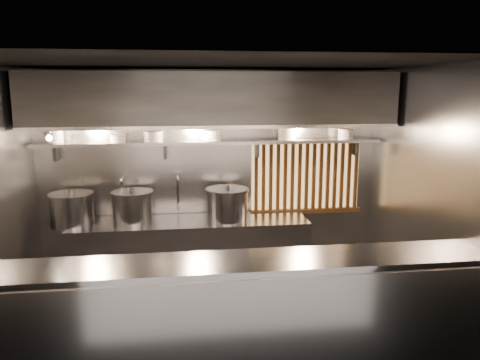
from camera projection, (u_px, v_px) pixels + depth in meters
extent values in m
plane|color=black|center=(223.00, 328.00, 5.08)|extent=(4.50, 4.50, 0.00)
plane|color=black|center=(221.00, 63.00, 4.55)|extent=(4.50, 4.50, 0.00)
plane|color=gray|center=(211.00, 176.00, 6.28)|extent=(4.50, 0.00, 4.50)
plane|color=gray|center=(427.00, 196.00, 5.11)|extent=(0.00, 3.00, 3.00)
cube|color=#9B9BA0|center=(233.00, 324.00, 4.06)|extent=(4.50, 0.50, 1.10)
cube|color=#939399|center=(237.00, 339.00, 3.80)|extent=(4.50, 0.02, 1.01)
cube|color=#9B9BA0|center=(233.00, 262.00, 3.95)|extent=(4.50, 0.56, 0.03)
cube|color=#9B9BA0|center=(191.00, 254.00, 6.06)|extent=(3.00, 0.70, 0.90)
cube|color=#9B9BA0|center=(212.00, 142.00, 6.01)|extent=(4.40, 0.34, 0.04)
cube|color=#2D2D30|center=(213.00, 100.00, 5.69)|extent=(4.40, 0.80, 0.65)
cube|color=#9B9BA0|center=(216.00, 127.00, 5.36)|extent=(4.40, 0.03, 0.04)
cube|color=#FFC872|center=(306.00, 176.00, 6.43)|extent=(1.50, 0.02, 0.92)
cube|color=brown|center=(308.00, 141.00, 6.29)|extent=(1.56, 0.06, 0.06)
cube|color=brown|center=(306.00, 211.00, 6.48)|extent=(1.56, 0.06, 0.06)
cube|color=brown|center=(256.00, 178.00, 6.29)|extent=(0.04, 0.04, 0.92)
cube|color=brown|center=(263.00, 177.00, 6.30)|extent=(0.04, 0.04, 0.92)
cube|color=brown|center=(271.00, 177.00, 6.32)|extent=(0.04, 0.04, 0.92)
cube|color=brown|center=(278.00, 177.00, 6.33)|extent=(0.04, 0.04, 0.92)
cube|color=brown|center=(285.00, 177.00, 6.34)|extent=(0.04, 0.04, 0.92)
cube|color=brown|center=(292.00, 177.00, 6.36)|extent=(0.04, 0.04, 0.92)
cube|color=brown|center=(300.00, 177.00, 6.37)|extent=(0.04, 0.04, 0.92)
cube|color=brown|center=(307.00, 176.00, 6.38)|extent=(0.04, 0.04, 0.92)
cube|color=brown|center=(314.00, 176.00, 6.39)|extent=(0.04, 0.04, 0.92)
cube|color=brown|center=(321.00, 176.00, 6.41)|extent=(0.04, 0.04, 0.92)
cube|color=brown|center=(328.00, 176.00, 6.42)|extent=(0.04, 0.04, 0.92)
cube|color=brown|center=(335.00, 176.00, 6.43)|extent=(0.04, 0.04, 0.92)
cube|color=brown|center=(342.00, 176.00, 6.45)|extent=(0.04, 0.04, 0.92)
cube|color=brown|center=(349.00, 175.00, 6.46)|extent=(0.04, 0.04, 0.92)
cube|color=brown|center=(356.00, 175.00, 6.47)|extent=(0.04, 0.04, 0.92)
cylinder|color=silver|center=(124.00, 195.00, 6.12)|extent=(0.03, 0.03, 0.48)
sphere|color=silver|center=(123.00, 177.00, 6.07)|extent=(0.04, 0.04, 0.04)
cylinder|color=silver|center=(122.00, 179.00, 5.95)|extent=(0.03, 0.26, 0.03)
sphere|color=silver|center=(121.00, 181.00, 5.82)|extent=(0.04, 0.04, 0.04)
cylinder|color=silver|center=(121.00, 186.00, 5.83)|extent=(0.03, 0.03, 0.14)
cylinder|color=silver|center=(178.00, 193.00, 6.21)|extent=(0.03, 0.03, 0.48)
sphere|color=silver|center=(177.00, 176.00, 6.16)|extent=(0.04, 0.04, 0.04)
cylinder|color=silver|center=(178.00, 177.00, 6.04)|extent=(0.03, 0.26, 0.03)
sphere|color=silver|center=(178.00, 179.00, 5.91)|extent=(0.04, 0.04, 0.04)
cylinder|color=silver|center=(178.00, 185.00, 5.92)|extent=(0.03, 0.03, 0.14)
cone|color=#9B9BA0|center=(47.00, 133.00, 5.27)|extent=(0.25, 0.27, 0.20)
sphere|color=#FFE0B2|center=(49.00, 138.00, 5.26)|extent=(0.07, 0.07, 0.07)
cylinder|color=#2D2D30|center=(48.00, 125.00, 5.35)|extent=(0.02, 0.22, 0.02)
cylinder|color=#2D2D30|center=(204.00, 131.00, 5.85)|extent=(0.01, 0.01, 0.12)
sphere|color=#FFE0B2|center=(205.00, 137.00, 5.86)|extent=(0.09, 0.09, 0.09)
cylinder|color=#9B9BA0|center=(72.00, 210.00, 5.75)|extent=(0.66, 0.66, 0.37)
cylinder|color=#9B9BA0|center=(71.00, 194.00, 5.71)|extent=(0.70, 0.70, 0.03)
cylinder|color=#2D2D30|center=(71.00, 192.00, 5.71)|extent=(0.06, 0.06, 0.04)
cylinder|color=#9B9BA0|center=(133.00, 208.00, 5.87)|extent=(0.63, 0.63, 0.37)
cylinder|color=#9B9BA0|center=(132.00, 192.00, 5.84)|extent=(0.67, 0.67, 0.03)
cylinder|color=#2D2D30|center=(132.00, 190.00, 5.83)|extent=(0.06, 0.06, 0.04)
cylinder|color=#9B9BA0|center=(227.00, 206.00, 5.96)|extent=(0.65, 0.65, 0.38)
cylinder|color=#9B9BA0|center=(227.00, 190.00, 5.92)|extent=(0.68, 0.68, 0.03)
cylinder|color=#2D2D30|center=(227.00, 187.00, 5.91)|extent=(0.06, 0.06, 0.04)
cylinder|color=silver|center=(56.00, 141.00, 5.75)|extent=(0.18, 0.18, 0.03)
cylinder|color=silver|center=(56.00, 138.00, 5.74)|extent=(0.18, 0.18, 0.03)
cylinder|color=silver|center=(55.00, 135.00, 5.74)|extent=(0.18, 0.18, 0.03)
cylinder|color=silver|center=(55.00, 132.00, 5.73)|extent=(0.18, 0.18, 0.03)
cylinder|color=silver|center=(55.00, 130.00, 5.72)|extent=(0.20, 0.20, 0.01)
cylinder|color=silver|center=(118.00, 140.00, 5.85)|extent=(0.20, 0.20, 0.03)
cylinder|color=silver|center=(118.00, 137.00, 5.84)|extent=(0.20, 0.20, 0.03)
cylinder|color=silver|center=(118.00, 135.00, 5.84)|extent=(0.21, 0.21, 0.01)
cylinder|color=silver|center=(153.00, 140.00, 5.91)|extent=(0.23, 0.23, 0.03)
cylinder|color=silver|center=(153.00, 137.00, 5.90)|extent=(0.23, 0.23, 0.03)
cylinder|color=silver|center=(153.00, 134.00, 5.89)|extent=(0.23, 0.23, 0.03)
cylinder|color=silver|center=(153.00, 132.00, 5.89)|extent=(0.25, 0.25, 0.01)
cylinder|color=silver|center=(213.00, 139.00, 6.00)|extent=(0.20, 0.20, 0.03)
cylinder|color=silver|center=(213.00, 136.00, 6.00)|extent=(0.20, 0.20, 0.03)
cylinder|color=silver|center=(213.00, 133.00, 5.99)|extent=(0.20, 0.20, 0.03)
cylinder|color=silver|center=(213.00, 131.00, 5.98)|extent=(0.22, 0.22, 0.01)
cylinder|color=silver|center=(287.00, 138.00, 6.13)|extent=(0.23, 0.23, 0.03)
cylinder|color=silver|center=(287.00, 135.00, 6.12)|extent=(0.23, 0.23, 0.03)
cylinder|color=silver|center=(287.00, 132.00, 6.12)|extent=(0.23, 0.23, 0.03)
cylinder|color=silver|center=(287.00, 129.00, 6.11)|extent=(0.23, 0.23, 0.03)
cylinder|color=silver|center=(287.00, 127.00, 6.10)|extent=(0.25, 0.25, 0.01)
cylinder|color=silver|center=(346.00, 137.00, 6.24)|extent=(0.20, 0.20, 0.03)
cylinder|color=silver|center=(346.00, 134.00, 6.23)|extent=(0.20, 0.20, 0.03)
cylinder|color=silver|center=(346.00, 132.00, 6.22)|extent=(0.20, 0.20, 0.03)
cylinder|color=silver|center=(346.00, 129.00, 6.22)|extent=(0.22, 0.22, 0.01)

